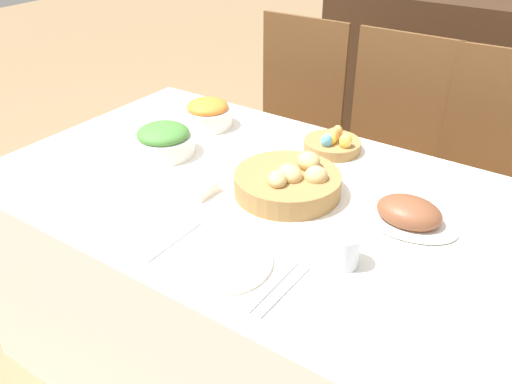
{
  "coord_description": "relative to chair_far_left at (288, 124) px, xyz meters",
  "views": [
    {
      "loc": [
        0.74,
        -1.11,
        1.51
      ],
      "look_at": [
        0.03,
        -0.07,
        0.76
      ],
      "focal_mm": 38.0,
      "sensor_mm": 36.0,
      "label": 1
    }
  ],
  "objects": [
    {
      "name": "ground_plane",
      "position": [
        0.43,
        -0.85,
        -0.52
      ],
      "size": [
        12.0,
        12.0,
        0.0
      ],
      "primitive_type": "plane",
      "color": "#937551"
    },
    {
      "name": "dining_table",
      "position": [
        0.43,
        -0.85,
        -0.15
      ],
      "size": [
        1.62,
        0.98,
        0.72
      ],
      "color": "white",
      "rests_on": "ground"
    },
    {
      "name": "chair_far_left",
      "position": [
        0.0,
        0.0,
        0.0
      ],
      "size": [
        0.43,
        0.43,
        0.97
      ],
      "rotation": [
        0.0,
        0.0,
        0.01
      ],
      "color": "brown",
      "rests_on": "ground"
    },
    {
      "name": "chair_far_center",
      "position": [
        0.47,
        0.0,
        0.0
      ],
      "size": [
        0.42,
        0.42,
        0.97
      ],
      "rotation": [
        0.0,
        0.0,
        -0.01
      ],
      "color": "brown",
      "rests_on": "ground"
    },
    {
      "name": "chair_far_right",
      "position": [
        0.87,
        -0.0,
        0.0
      ],
      "size": [
        0.44,
        0.44,
        0.97
      ],
      "rotation": [
        0.0,
        0.0,
        0.05
      ],
      "color": "brown",
      "rests_on": "ground"
    },
    {
      "name": "sideboard",
      "position": [
        0.51,
        1.0,
        -0.04
      ],
      "size": [
        1.57,
        0.44,
        0.96
      ],
      "color": "#3D2616",
      "rests_on": "ground"
    },
    {
      "name": "bread_basket",
      "position": [
        0.5,
        -0.82,
        0.24
      ],
      "size": [
        0.3,
        0.3,
        0.11
      ],
      "color": "#9E7542",
      "rests_on": "dining_table"
    },
    {
      "name": "egg_basket",
      "position": [
        0.47,
        -0.51,
        0.23
      ],
      "size": [
        0.19,
        0.19,
        0.08
      ],
      "color": "#9E7542",
      "rests_on": "dining_table"
    },
    {
      "name": "ham_platter",
      "position": [
        0.83,
        -0.77,
        0.23
      ],
      "size": [
        0.26,
        0.18,
        0.08
      ],
      "color": "silver",
      "rests_on": "dining_table"
    },
    {
      "name": "carrot_bowl",
      "position": [
        0.01,
        -0.58,
        0.25
      ],
      "size": [
        0.17,
        0.17,
        0.1
      ],
      "color": "silver",
      "rests_on": "dining_table"
    },
    {
      "name": "green_salad_bowl",
      "position": [
        0.03,
        -0.83,
        0.25
      ],
      "size": [
        0.2,
        0.2,
        0.1
      ],
      "color": "silver",
      "rests_on": "dining_table"
    },
    {
      "name": "dinner_plate",
      "position": [
        0.54,
        -1.18,
        0.21
      ],
      "size": [
        0.24,
        0.24,
        0.01
      ],
      "color": "silver",
      "rests_on": "dining_table"
    },
    {
      "name": "fork",
      "position": [
        0.39,
        -1.18,
        0.21
      ],
      "size": [
        0.01,
        0.2,
        0.0
      ],
      "rotation": [
        0.0,
        0.0,
        0.01
      ],
      "color": "#B7B7BC",
      "rests_on": "dining_table"
    },
    {
      "name": "knife",
      "position": [
        0.68,
        -1.18,
        0.21
      ],
      "size": [
        0.01,
        0.2,
        0.0
      ],
      "rotation": [
        0.0,
        0.0,
        0.01
      ],
      "color": "#B7B7BC",
      "rests_on": "dining_table"
    },
    {
      "name": "spoon",
      "position": [
        0.71,
        -1.18,
        0.21
      ],
      "size": [
        0.01,
        0.2,
        0.0
      ],
      "rotation": [
        0.0,
        0.0,
        -0.01
      ],
      "color": "#B7B7BC",
      "rests_on": "dining_table"
    },
    {
      "name": "drinking_cup",
      "position": [
        0.77,
        -1.02,
        0.25
      ],
      "size": [
        0.08,
        0.08,
        0.08
      ],
      "color": "silver",
      "rests_on": "dining_table"
    },
    {
      "name": "butter_dish",
      "position": [
        0.26,
        -0.96,
        0.22
      ],
      "size": [
        0.14,
        0.09,
        0.03
      ],
      "color": "silver",
      "rests_on": "dining_table"
    }
  ]
}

